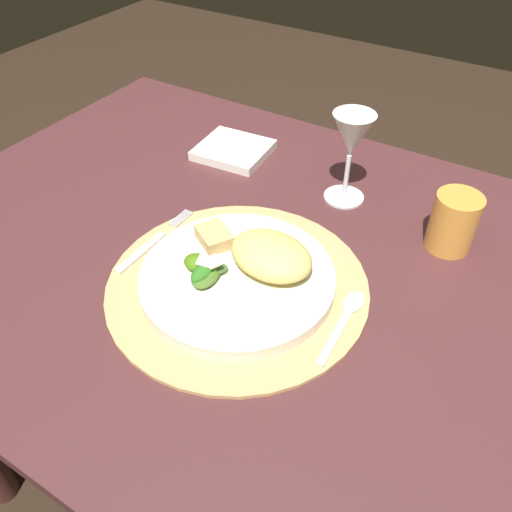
{
  "coord_description": "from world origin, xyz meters",
  "views": [
    {
      "loc": [
        0.23,
        -0.51,
        1.28
      ],
      "look_at": [
        -0.06,
        -0.02,
        0.78
      ],
      "focal_mm": 36.52,
      "sensor_mm": 36.0,
      "label": 1
    }
  ],
  "objects_px": {
    "napkin": "(233,150)",
    "wine_glass": "(351,139)",
    "fork": "(152,243)",
    "spoon": "(348,313)",
    "amber_tumbler": "(453,222)",
    "dining_table": "(297,334)",
    "dinner_plate": "(237,278)"
  },
  "relations": [
    {
      "from": "napkin",
      "to": "amber_tumbler",
      "type": "relative_size",
      "value": 1.43
    },
    {
      "from": "wine_glass",
      "to": "amber_tumbler",
      "type": "distance_m",
      "value": 0.2
    },
    {
      "from": "dinner_plate",
      "to": "fork",
      "type": "relative_size",
      "value": 1.61
    },
    {
      "from": "dinner_plate",
      "to": "wine_glass",
      "type": "height_order",
      "value": "wine_glass"
    },
    {
      "from": "dining_table",
      "to": "fork",
      "type": "distance_m",
      "value": 0.28
    },
    {
      "from": "napkin",
      "to": "amber_tumbler",
      "type": "height_order",
      "value": "amber_tumbler"
    },
    {
      "from": "fork",
      "to": "amber_tumbler",
      "type": "distance_m",
      "value": 0.46
    },
    {
      "from": "dining_table",
      "to": "dinner_plate",
      "type": "distance_m",
      "value": 0.18
    },
    {
      "from": "amber_tumbler",
      "to": "spoon",
      "type": "bearing_deg",
      "value": -107.8
    },
    {
      "from": "napkin",
      "to": "wine_glass",
      "type": "bearing_deg",
      "value": -5.32
    },
    {
      "from": "dining_table",
      "to": "dinner_plate",
      "type": "bearing_deg",
      "value": -131.07
    },
    {
      "from": "dining_table",
      "to": "amber_tumbler",
      "type": "distance_m",
      "value": 0.3
    },
    {
      "from": "dining_table",
      "to": "spoon",
      "type": "bearing_deg",
      "value": -26.89
    },
    {
      "from": "fork",
      "to": "spoon",
      "type": "distance_m",
      "value": 0.32
    },
    {
      "from": "dining_table",
      "to": "spoon",
      "type": "distance_m",
      "value": 0.18
    },
    {
      "from": "fork",
      "to": "napkin",
      "type": "height_order",
      "value": "napkin"
    },
    {
      "from": "spoon",
      "to": "wine_glass",
      "type": "xyz_separation_m",
      "value": [
        -0.12,
        0.25,
        0.1
      ]
    },
    {
      "from": "spoon",
      "to": "amber_tumbler",
      "type": "xyz_separation_m",
      "value": [
        0.07,
        0.22,
        0.04
      ]
    },
    {
      "from": "dinner_plate",
      "to": "fork",
      "type": "distance_m",
      "value": 0.16
    },
    {
      "from": "dinner_plate",
      "to": "wine_glass",
      "type": "xyz_separation_m",
      "value": [
        0.04,
        0.28,
        0.1
      ]
    },
    {
      "from": "dining_table",
      "to": "fork",
      "type": "bearing_deg",
      "value": -162.2
    },
    {
      "from": "spoon",
      "to": "napkin",
      "type": "height_order",
      "value": "napkin"
    },
    {
      "from": "dining_table",
      "to": "napkin",
      "type": "bearing_deg",
      "value": 140.01
    },
    {
      "from": "dining_table",
      "to": "napkin",
      "type": "distance_m",
      "value": 0.38
    },
    {
      "from": "dinner_plate",
      "to": "napkin",
      "type": "xyz_separation_m",
      "value": [
        -0.21,
        0.3,
        -0.01
      ]
    },
    {
      "from": "fork",
      "to": "wine_glass",
      "type": "relative_size",
      "value": 1.09
    },
    {
      "from": "spoon",
      "to": "napkin",
      "type": "distance_m",
      "value": 0.45
    },
    {
      "from": "spoon",
      "to": "amber_tumbler",
      "type": "relative_size",
      "value": 1.55
    },
    {
      "from": "fork",
      "to": "amber_tumbler",
      "type": "relative_size",
      "value": 1.86
    },
    {
      "from": "napkin",
      "to": "amber_tumbler",
      "type": "distance_m",
      "value": 0.44
    },
    {
      "from": "dining_table",
      "to": "fork",
      "type": "xyz_separation_m",
      "value": [
        -0.22,
        -0.07,
        0.15
      ]
    },
    {
      "from": "amber_tumbler",
      "to": "dinner_plate",
      "type": "bearing_deg",
      "value": -132.8
    }
  ]
}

